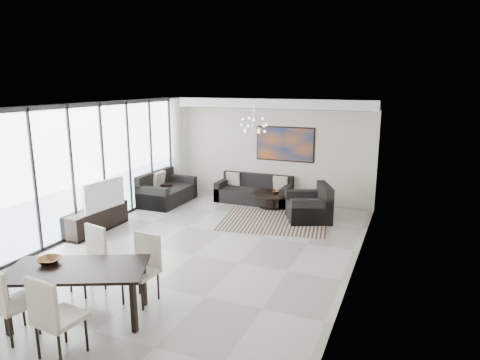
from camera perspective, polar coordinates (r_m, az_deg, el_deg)
The scene contains 20 objects.
room_shell at distance 7.98m, azimuth -3.40°, elevation -0.80°, with size 6.00×9.00×2.90m.
window_wall at distance 9.85m, azimuth -21.10°, elevation 1.09°, with size 0.37×8.95×2.90m.
soffit at distance 11.92m, azimuth 3.57°, elevation 10.16°, with size 5.98×0.40×0.26m, color white.
painting at distance 12.04m, azimuth 6.02°, elevation 4.78°, with size 1.68×0.04×0.98m, color #AE5318.
chandelier at distance 10.16m, azimuth 1.85°, elevation 7.33°, with size 0.66×0.66×0.71m.
rug at distance 10.58m, azimuth 4.62°, elevation -5.49°, with size 2.54×1.96×0.01m, color black.
coffee_table at distance 11.71m, azimuth 4.42°, elevation -2.59°, with size 1.10×1.10×0.38m.
bowl_coffee at distance 11.69m, azimuth 4.71°, elevation -1.61°, with size 0.21×0.21×0.07m, color brown.
sofa_main at distance 12.17m, azimuth 1.89°, elevation -1.74°, with size 2.11×0.86×0.77m.
loveseat at distance 12.27m, azimuth -9.88°, elevation -1.64°, with size 0.98×1.75×0.87m.
armchair at distance 10.73m, azimuth 9.33°, elevation -3.68°, with size 1.35×1.38×0.89m.
side_table at distance 12.44m, azimuth -9.89°, elevation -1.26°, with size 0.36×0.36×0.50m.
tv_console at distance 10.36m, azimuth -18.65°, elevation -5.01°, with size 0.49×1.73×0.54m, color black.
television at distance 10.12m, azimuth -18.10°, elevation -1.84°, with size 1.16×0.15×0.67m, color gray.
dining_table at distance 6.57m, azimuth -20.84°, elevation -11.62°, with size 2.11×1.65×0.79m.
dining_chair_sw at distance 6.50m, azimuth -28.71°, elevation -13.68°, with size 0.57×0.57×1.04m.
dining_chair_se at distance 5.82m, azimuth -23.79°, elevation -15.89°, with size 0.56×0.56×1.10m.
dining_chair_nw at distance 7.47m, azimuth -19.24°, elevation -9.24°, with size 0.58×0.58×1.06m.
dining_chair_ne at distance 6.90m, azimuth -12.71°, elevation -10.71°, with size 0.53×0.53×1.06m.
bowl_dining at distance 6.85m, azimuth -24.09°, elevation -9.78°, with size 0.33×0.33×0.08m, color brown.
Camera 1 is at (3.83, -6.98, 3.33)m, focal length 32.00 mm.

